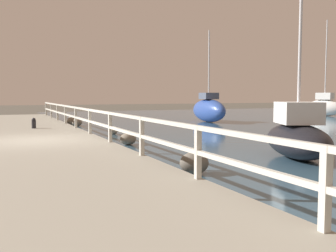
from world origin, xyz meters
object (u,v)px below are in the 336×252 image
(sailboat_black, at_px, (298,136))
(sailboat_blue, at_px, (209,110))
(mooring_bollard, at_px, (34,123))
(sailboat_white, at_px, (325,106))

(sailboat_black, xyz_separation_m, sailboat_blue, (5.11, 14.33, 0.20))
(sailboat_blue, bearing_deg, mooring_bollard, -150.93)
(sailboat_blue, xyz_separation_m, sailboat_white, (13.00, 2.64, 0.02))
(sailboat_white, bearing_deg, mooring_bollard, 175.97)
(mooring_bollard, xyz_separation_m, sailboat_black, (6.51, -9.44, 0.06))
(sailboat_black, bearing_deg, sailboat_blue, 93.84)
(mooring_bollard, bearing_deg, sailboat_black, -55.41)
(mooring_bollard, relative_size, sailboat_blue, 0.08)
(mooring_bollard, height_order, sailboat_black, sailboat_black)
(sailboat_blue, bearing_deg, sailboat_black, -103.39)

